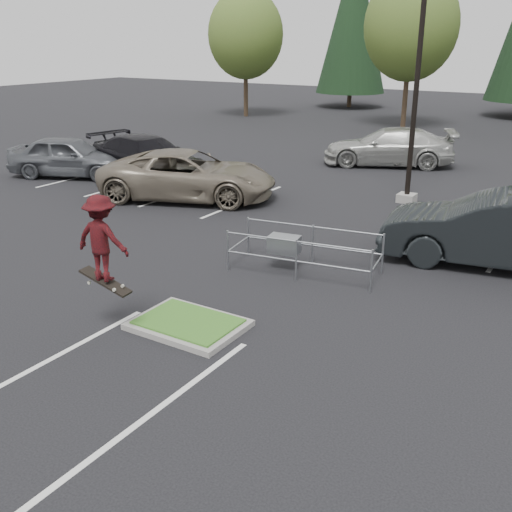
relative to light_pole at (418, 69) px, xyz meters
The scene contains 14 objects.
ground 12.85m from the light_pole, 92.39° to the right, with size 120.00×120.00×0.00m, color black.
grass_median 12.82m from the light_pole, 92.39° to the right, with size 2.20×1.60×0.16m.
stall_lines 7.74m from the light_pole, 107.24° to the right, with size 22.62×17.60×0.01m.
light_pole is the anchor object (origin of this frame).
decid_a 25.86m from the light_pole, 135.75° to the left, with size 5.44×5.44×8.91m.
decid_b 19.70m from the light_pole, 109.35° to the left, with size 5.89×5.89×9.64m.
conif_a 31.63m from the light_pole, 117.38° to the left, with size 5.72×5.72×13.00m.
cart_corral 8.97m from the light_pole, 92.54° to the right, with size 3.85×1.88×1.05m.
skateboarder 13.36m from the light_pole, 97.45° to the right, with size 1.17×0.79×1.92m.
car_l_tan 8.78m from the light_pole, 151.37° to the right, with size 2.91×6.31×1.75m, color #786D5C.
car_l_black 11.31m from the light_pole, 169.24° to the right, with size 2.44×5.99×1.74m, color black.
car_l_grey 14.45m from the light_pole, 165.71° to the right, with size 2.01×5.01×1.71m, color #52555A.
car_r_charc 7.35m from the light_pole, 51.34° to the right, with size 2.02×5.79×1.91m, color black.
car_far_silver 7.60m from the light_pole, 115.14° to the left, with size 2.38×5.85×1.70m, color #B1B2AC.
Camera 1 is at (6.96, -8.55, 5.54)m, focal length 42.00 mm.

